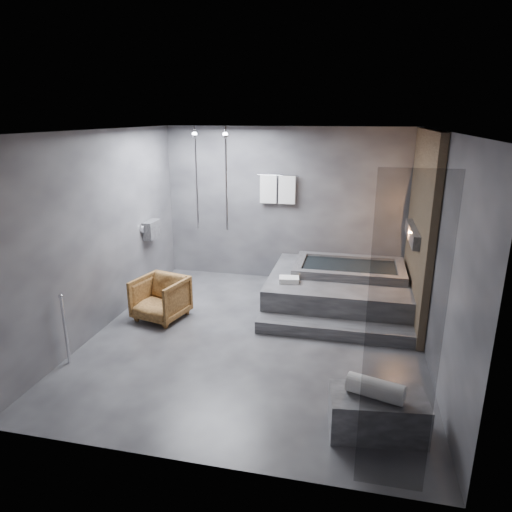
# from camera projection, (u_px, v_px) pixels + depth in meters

# --- Properties ---
(room) EXTENTS (5.00, 5.04, 2.82)m
(room) POSITION_uv_depth(u_px,v_px,m) (290.00, 214.00, 6.04)
(room) COLOR #2A292C
(room) RESTS_ON ground
(tub_deck) EXTENTS (2.20, 2.00, 0.50)m
(tub_deck) POSITION_uv_depth(u_px,v_px,m) (338.00, 289.00, 7.47)
(tub_deck) COLOR #2E2E30
(tub_deck) RESTS_ON ground
(tub_step) EXTENTS (2.20, 0.36, 0.18)m
(tub_step) POSITION_uv_depth(u_px,v_px,m) (334.00, 330.00, 6.42)
(tub_step) COLOR #2E2E30
(tub_step) RESTS_ON ground
(concrete_bench) EXTENTS (0.97, 0.61, 0.41)m
(concrete_bench) POSITION_uv_depth(u_px,v_px,m) (377.00, 414.00, 4.43)
(concrete_bench) COLOR #363739
(concrete_bench) RESTS_ON ground
(driftwood_chair) EXTENTS (0.85, 0.86, 0.65)m
(driftwood_chair) POSITION_uv_depth(u_px,v_px,m) (161.00, 298.00, 6.91)
(driftwood_chair) COLOR #492C12
(driftwood_chair) RESTS_ON ground
(rolled_towel) EXTENTS (0.57, 0.34, 0.19)m
(rolled_towel) POSITION_uv_depth(u_px,v_px,m) (375.00, 388.00, 4.31)
(rolled_towel) COLOR white
(rolled_towel) RESTS_ON concrete_bench
(deck_towel) EXTENTS (0.34, 0.27, 0.08)m
(deck_towel) POSITION_uv_depth(u_px,v_px,m) (289.00, 280.00, 7.07)
(deck_towel) COLOR silver
(deck_towel) RESTS_ON tub_deck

